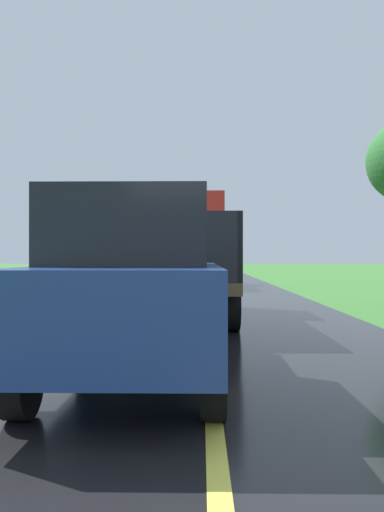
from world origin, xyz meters
TOP-DOWN VIEW (x-y plane):
  - banana_truck_near at (-0.63, 11.42)m, footprint 2.38×5.82m
  - banana_truck_far at (-0.42, 23.35)m, footprint 2.38×5.81m
  - following_car at (-0.78, 5.21)m, footprint 1.74×4.10m

SIDE VIEW (x-z plane):
  - following_car at x=-0.78m, z-range 0.11..2.03m
  - banana_truck_near at x=-0.63m, z-range 0.07..2.87m
  - banana_truck_far at x=-0.42m, z-range 0.07..2.87m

